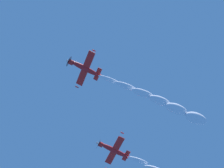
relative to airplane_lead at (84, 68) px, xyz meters
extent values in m
ellipsoid|color=red|center=(-0.14, -0.22, -0.05)|extent=(4.79, 6.76, 2.52)
cylinder|color=red|center=(1.60, 2.50, 0.50)|extent=(1.78, 1.45, 1.58)
cone|color=white|center=(1.97, 3.08, 0.62)|extent=(0.99, 0.94, 0.79)
cylinder|color=#3F3F47|center=(1.89, 2.95, 0.59)|extent=(2.89, 1.38, 3.13)
cube|color=red|center=(-0.29, -0.34, -0.25)|extent=(7.99, 5.93, 3.37)
ellipsoid|color=red|center=(-3.96, 1.71, 1.19)|extent=(0.77, 0.98, 0.48)
ellipsoid|color=red|center=(3.37, -2.40, -1.70)|extent=(0.77, 0.98, 0.48)
cube|color=red|center=(-1.80, -2.84, -0.53)|extent=(3.08, 2.49, 1.32)
cube|color=red|center=(-1.74, -3.06, -0.04)|extent=(1.11, 1.13, 1.34)
ellipsoid|color=#1E232D|center=(0.11, -0.09, 0.42)|extent=(1.64, 1.80, 1.15)
ellipsoid|color=red|center=(5.61, -19.65, -0.24)|extent=(4.87, 6.82, 2.26)
cylinder|color=red|center=(7.37, -16.92, 0.17)|extent=(1.79, 1.50, 1.57)
cone|color=white|center=(7.74, -16.33, 0.26)|extent=(0.99, 0.97, 0.78)
cylinder|color=#3F3F47|center=(7.65, -16.47, 0.24)|extent=(2.89, 1.50, 3.21)
cube|color=red|center=(5.45, -19.78, -0.43)|extent=(7.90, 5.87, 3.65)
ellipsoid|color=red|center=(1.86, -17.72, 1.19)|extent=(0.78, 0.99, 0.45)
cube|color=red|center=(3.94, -22.29, -0.59)|extent=(3.06, 2.47, 1.40)
cube|color=red|center=(4.04, -22.51, -0.10)|extent=(1.14, 1.19, 1.28)
ellipsoid|color=#1E232D|center=(5.89, -19.52, 0.21)|extent=(1.65, 1.83, 1.10)
ellipsoid|color=white|center=(-3.27, -5.23, -1.03)|extent=(3.69, 5.01, 1.74)
ellipsoid|color=white|center=(-5.48, -8.40, -1.60)|extent=(3.98, 5.21, 2.05)
ellipsoid|color=white|center=(-7.71, -11.67, -2.31)|extent=(4.27, 5.42, 2.36)
ellipsoid|color=white|center=(-9.80, -15.03, -2.75)|extent=(4.56, 5.63, 2.66)
ellipsoid|color=white|center=(-11.76, -18.37, -3.51)|extent=(4.84, 5.84, 2.97)
ellipsoid|color=white|center=(-14.11, -22.47, -3.88)|extent=(5.13, 6.04, 3.28)
ellipsoid|color=white|center=(2.26, -24.50, -1.09)|extent=(3.69, 5.01, 1.74)
camera|label=1|loc=(-14.56, 9.94, -83.24)|focal=61.97mm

